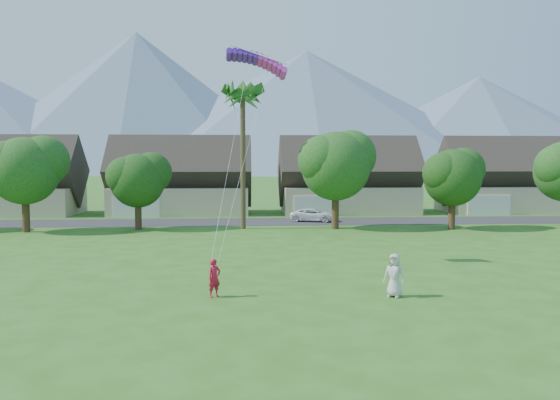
{
  "coord_description": "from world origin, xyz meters",
  "views": [
    {
      "loc": [
        -1.89,
        -18.81,
        5.82
      ],
      "look_at": [
        0.0,
        10.0,
        3.8
      ],
      "focal_mm": 35.0,
      "sensor_mm": 36.0,
      "label": 1
    }
  ],
  "objects": [
    {
      "name": "street",
      "position": [
        0.0,
        34.0,
        0.01
      ],
      "size": [
        90.0,
        7.0,
        0.01
      ],
      "primitive_type": "cube",
      "color": "#2D2D30",
      "rests_on": "ground"
    },
    {
      "name": "mountain_ridge",
      "position": [
        10.4,
        260.0,
        29.07
      ],
      "size": [
        540.0,
        240.0,
        70.0
      ],
      "color": "slate",
      "rests_on": "ground"
    },
    {
      "name": "kite_flyer",
      "position": [
        -3.2,
        4.49,
        0.83
      ],
      "size": [
        0.73,
        0.69,
        1.67
      ],
      "primitive_type": "imported",
      "rotation": [
        0.0,
        0.0,
        0.65
      ],
      "color": "red",
      "rests_on": "ground"
    },
    {
      "name": "houses_row",
      "position": [
        0.49,
        42.99,
        3.44
      ],
      "size": [
        72.75,
        8.19,
        8.86
      ],
      "color": "beige",
      "rests_on": "ground"
    },
    {
      "name": "tree_row",
      "position": [
        -1.14,
        27.92,
        4.89
      ],
      "size": [
        62.27,
        6.67,
        8.45
      ],
      "color": "#47301C",
      "rests_on": "ground"
    },
    {
      "name": "parafoil_kite",
      "position": [
        -1.1,
        11.98,
        11.5
      ],
      "size": [
        3.48,
        1.07,
        0.5
      ],
      "rotation": [
        0.0,
        0.0,
        -0.04
      ],
      "color": "#5919BF",
      "rests_on": "ground"
    },
    {
      "name": "ground",
      "position": [
        0.0,
        0.0,
        0.0
      ],
      "size": [
        500.0,
        500.0,
        0.0
      ],
      "primitive_type": "plane",
      "color": "#2D6019",
      "rests_on": "ground"
    },
    {
      "name": "fan_palm",
      "position": [
        -2.0,
        28.5,
        11.8
      ],
      "size": [
        3.0,
        3.0,
        13.8
      ],
      "color": "#4C3D26",
      "rests_on": "ground"
    },
    {
      "name": "parked_car",
      "position": [
        4.88,
        34.0,
        0.63
      ],
      "size": [
        4.94,
        3.4,
        1.26
      ],
      "primitive_type": "imported",
      "rotation": [
        0.0,
        0.0,
        1.25
      ],
      "color": "white",
      "rests_on": "ground"
    },
    {
      "name": "watcher",
      "position": [
        4.55,
        4.01,
        0.94
      ],
      "size": [
        1.1,
        1.02,
        1.88
      ],
      "primitive_type": "imported",
      "rotation": [
        0.0,
        0.0,
        -0.6
      ],
      "color": "beige",
      "rests_on": "ground"
    }
  ]
}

